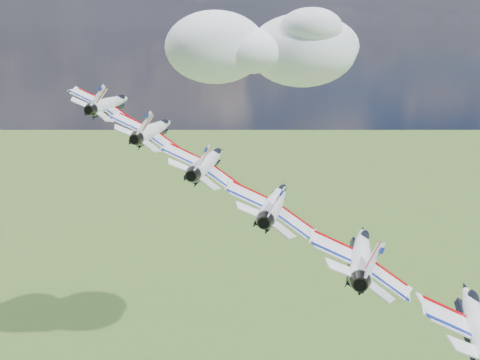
{
  "coord_description": "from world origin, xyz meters",
  "views": [
    {
      "loc": [
        -8.68,
        -76.45,
        177.96
      ],
      "look_at": [
        -7.17,
        -7.69,
        159.56
      ],
      "focal_mm": 45.0,
      "sensor_mm": 36.0,
      "label": 1
    }
  ],
  "objects_px": {
    "jet_2": "(208,161)",
    "jet_5": "(476,321)",
    "jet_1": "(155,129)",
    "jet_3": "(276,201)",
    "jet_4": "(362,252)",
    "jet_0": "(111,103)"
  },
  "relations": [
    {
      "from": "jet_2",
      "to": "jet_4",
      "type": "height_order",
      "value": "jet_2"
    },
    {
      "from": "jet_5",
      "to": "jet_4",
      "type": "bearing_deg",
      "value": 142.57
    },
    {
      "from": "jet_2",
      "to": "jet_5",
      "type": "xyz_separation_m",
      "value": [
        23.18,
        -28.34,
        -7.2
      ]
    },
    {
      "from": "jet_3",
      "to": "jet_4",
      "type": "height_order",
      "value": "jet_3"
    },
    {
      "from": "jet_1",
      "to": "jet_3",
      "type": "distance_m",
      "value": 24.88
    },
    {
      "from": "jet_2",
      "to": "jet_4",
      "type": "bearing_deg",
      "value": -37.43
    },
    {
      "from": "jet_2",
      "to": "jet_4",
      "type": "relative_size",
      "value": 1.0
    },
    {
      "from": "jet_3",
      "to": "jet_5",
      "type": "distance_m",
      "value": 24.88
    },
    {
      "from": "jet_1",
      "to": "jet_3",
      "type": "height_order",
      "value": "jet_1"
    },
    {
      "from": "jet_0",
      "to": "jet_2",
      "type": "height_order",
      "value": "jet_0"
    },
    {
      "from": "jet_1",
      "to": "jet_2",
      "type": "relative_size",
      "value": 1.0
    },
    {
      "from": "jet_0",
      "to": "jet_3",
      "type": "relative_size",
      "value": 1.0
    },
    {
      "from": "jet_0",
      "to": "jet_2",
      "type": "xyz_separation_m",
      "value": [
        15.45,
        -18.9,
        -4.8
      ]
    },
    {
      "from": "jet_0",
      "to": "jet_1",
      "type": "bearing_deg",
      "value": -37.43
    },
    {
      "from": "jet_2",
      "to": "jet_1",
      "type": "bearing_deg",
      "value": 142.57
    },
    {
      "from": "jet_0",
      "to": "jet_4",
      "type": "distance_m",
      "value": 49.76
    },
    {
      "from": "jet_0",
      "to": "jet_3",
      "type": "height_order",
      "value": "jet_0"
    },
    {
      "from": "jet_3",
      "to": "jet_4",
      "type": "distance_m",
      "value": 12.44
    },
    {
      "from": "jet_3",
      "to": "jet_5",
      "type": "bearing_deg",
      "value": -37.43
    },
    {
      "from": "jet_3",
      "to": "jet_5",
      "type": "height_order",
      "value": "jet_3"
    },
    {
      "from": "jet_2",
      "to": "jet_3",
      "type": "distance_m",
      "value": 12.44
    },
    {
      "from": "jet_0",
      "to": "jet_1",
      "type": "distance_m",
      "value": 12.44
    }
  ]
}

